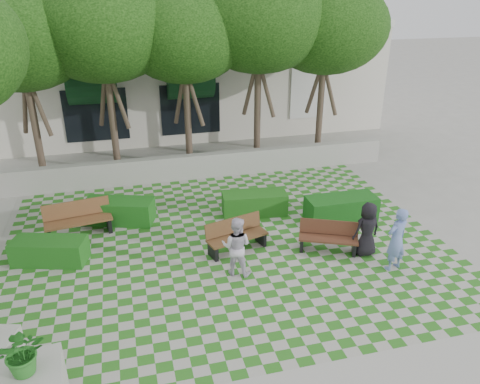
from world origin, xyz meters
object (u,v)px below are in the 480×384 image
object	(u,v)px
bench_mid	(236,236)
hedge_midright	(254,203)
bench_east	(328,237)
hedge_midleft	(119,211)
person_blue	(396,239)
bench_west	(78,220)
hedge_east	(341,208)
person_white	(236,246)
person_dark	(367,229)
hedge_west	(50,251)

from	to	relation	value
bench_mid	hedge_midright	xyz separation A→B (m)	(1.09, 1.98, -0.08)
bench_east	hedge_midleft	world-z (taller)	bench_east
hedge_midleft	person_blue	distance (m)	8.02
bench_west	person_blue	bearing A→B (deg)	-35.06
hedge_midright	hedge_midleft	size ratio (longest dim) A/B	0.98
hedge_east	person_white	world-z (taller)	person_white
bench_east	person_dark	bearing A→B (deg)	-2.01
hedge_east	person_blue	xyz separation A→B (m)	(0.10, -2.82, 0.48)
bench_east	bench_west	world-z (taller)	bench_west
hedge_west	person_dark	world-z (taller)	person_dark
hedge_east	hedge_west	size ratio (longest dim) A/B	1.15
hedge_midleft	hedge_east	bearing A→B (deg)	-13.37
hedge_east	hedge_midright	distance (m)	2.68
bench_mid	hedge_midright	size ratio (longest dim) A/B	0.88
person_blue	person_dark	world-z (taller)	person_blue
hedge_midright	hedge_east	bearing A→B (deg)	-23.43
hedge_midright	person_blue	distance (m)	4.68
bench_west	hedge_midright	distance (m)	5.30
bench_mid	hedge_west	world-z (taller)	bench_mid
hedge_west	person_blue	xyz separation A→B (m)	(8.51, -2.53, 0.53)
bench_mid	person_blue	world-z (taller)	person_blue
bench_west	hedge_west	distance (m)	1.51
bench_mid	hedge_east	xyz separation A→B (m)	(3.55, 0.91, -0.05)
hedge_west	hedge_midright	bearing A→B (deg)	12.87
bench_west	hedge_midright	xyz separation A→B (m)	(5.29, 0.01, -0.12)
hedge_midright	bench_east	bearing A→B (deg)	-63.45
bench_east	bench_mid	size ratio (longest dim) A/B	0.93
bench_west	hedge_midright	size ratio (longest dim) A/B	0.97
hedge_east	hedge_west	distance (m)	8.41
hedge_west	person_blue	size ratio (longest dim) A/B	1.10
person_white	bench_east	bearing A→B (deg)	-143.96
hedge_midright	hedge_west	world-z (taller)	hedge_midright
hedge_east	hedge_west	xyz separation A→B (m)	(-8.41, -0.29, -0.05)
bench_east	person_white	bearing A→B (deg)	-146.37
bench_mid	hedge_west	size ratio (longest dim) A/B	0.95
bench_west	person_dark	xyz separation A→B (m)	(7.50, -3.07, 0.29)
hedge_east	person_blue	bearing A→B (deg)	-87.89
hedge_west	bench_mid	bearing A→B (deg)	-7.28
hedge_midright	person_dark	world-z (taller)	person_dark
bench_mid	person_white	bearing A→B (deg)	-119.48
person_white	bench_west	bearing A→B (deg)	-11.31
bench_west	person_blue	world-z (taller)	person_blue
bench_mid	person_white	size ratio (longest dim) A/B	1.14
hedge_east	person_dark	xyz separation A→B (m)	(-0.26, -2.01, 0.38)
hedge_west	person_dark	size ratio (longest dim) A/B	1.24
hedge_midright	person_white	world-z (taller)	person_white
bench_west	person_blue	distance (m)	8.77
hedge_east	person_dark	size ratio (longest dim) A/B	1.42
bench_west	person_white	bearing A→B (deg)	-46.85
person_dark	person_white	bearing A→B (deg)	-5.40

